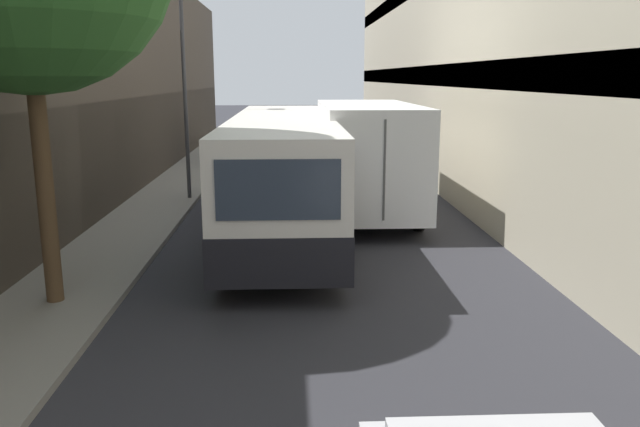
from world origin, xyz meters
TOP-DOWN VIEW (x-y plane):
  - ground_plane at (0.00, 15.00)m, footprint 150.00×150.00m
  - sidewalk_left at (-4.67, 15.00)m, footprint 2.11×60.00m
  - bus at (-0.86, 18.17)m, footprint 2.47×11.71m
  - box_truck at (1.44, 20.58)m, footprint 2.47×8.93m
  - panel_van at (-1.94, 31.03)m, footprint 1.82×4.77m
  - street_lamp at (-3.86, 21.98)m, footprint 0.36×0.80m

SIDE VIEW (x-z plane):
  - ground_plane at x=0.00m, z-range 0.00..0.00m
  - sidewalk_left at x=-4.67m, z-range 0.00..0.12m
  - panel_van at x=-1.94m, z-range 0.11..2.08m
  - bus at x=-0.86m, z-range 0.10..2.97m
  - box_truck at x=1.44m, z-range 0.10..3.21m
  - street_lamp at x=-3.86m, z-range 1.46..8.50m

